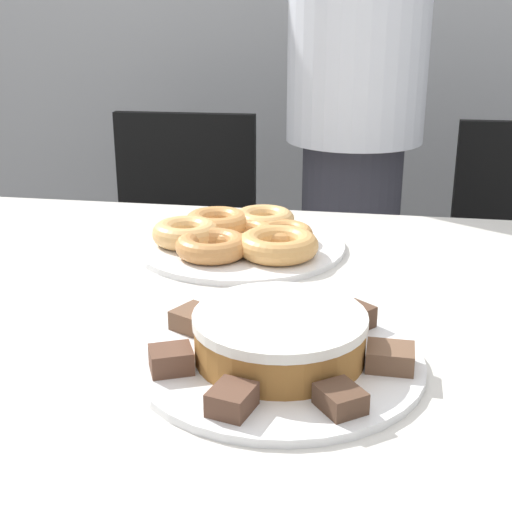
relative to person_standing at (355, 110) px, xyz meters
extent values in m
cube|color=silver|center=(-0.10, -0.77, -0.18)|extent=(1.61, 0.97, 0.03)
cylinder|color=#383842|center=(0.00, 0.00, -0.50)|extent=(0.24, 0.24, 0.85)
cylinder|color=black|center=(-0.47, 0.02, -0.92)|extent=(0.44, 0.44, 0.01)
cylinder|color=#262626|center=(-0.47, 0.02, -0.71)|extent=(0.06, 0.06, 0.40)
cube|color=black|center=(-0.47, 0.02, -0.49)|extent=(0.45, 0.45, 0.04)
cube|color=black|center=(-0.47, 0.23, -0.26)|extent=(0.40, 0.04, 0.42)
cylinder|color=white|center=(-0.05, -0.94, -0.16)|extent=(0.34, 0.34, 0.01)
cylinder|color=white|center=(-0.17, -0.54, -0.16)|extent=(0.36, 0.36, 0.01)
cylinder|color=#9E662D|center=(-0.05, -0.94, -0.13)|extent=(0.20, 0.20, 0.04)
cylinder|color=white|center=(-0.05, -0.94, -0.11)|extent=(0.20, 0.20, 0.01)
cube|color=brown|center=(0.08, -0.95, -0.14)|extent=(0.05, 0.05, 0.03)
cube|color=#513828|center=(0.04, -0.85, -0.14)|extent=(0.06, 0.06, 0.03)
cube|color=brown|center=(-0.07, -0.82, -0.14)|extent=(0.05, 0.05, 0.03)
cube|color=brown|center=(-0.16, -0.88, -0.14)|extent=(0.07, 0.07, 0.02)
cube|color=brown|center=(-0.16, -0.99, -0.14)|extent=(0.06, 0.06, 0.03)
cube|color=brown|center=(-0.08, -1.06, -0.14)|extent=(0.05, 0.06, 0.03)
cube|color=#513828|center=(0.03, -1.04, -0.14)|extent=(0.06, 0.06, 0.02)
torus|color=#D18E4C|center=(-0.17, -0.54, -0.14)|extent=(0.12, 0.12, 0.03)
torus|color=#C68447|center=(-0.20, -0.61, -0.14)|extent=(0.12, 0.12, 0.03)
torus|color=tan|center=(-0.10, -0.59, -0.14)|extent=(0.13, 0.13, 0.04)
torus|color=#D18E4C|center=(-0.10, -0.52, -0.14)|extent=(0.10, 0.10, 0.03)
torus|color=#E5AD66|center=(-0.14, -0.45, -0.14)|extent=(0.11, 0.11, 0.04)
torus|color=#D18E4C|center=(-0.22, -0.49, -0.14)|extent=(0.12, 0.12, 0.04)
torus|color=#E5AD66|center=(-0.26, -0.56, -0.14)|extent=(0.11, 0.11, 0.04)
camera|label=1|loc=(0.05, -1.68, 0.23)|focal=50.00mm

